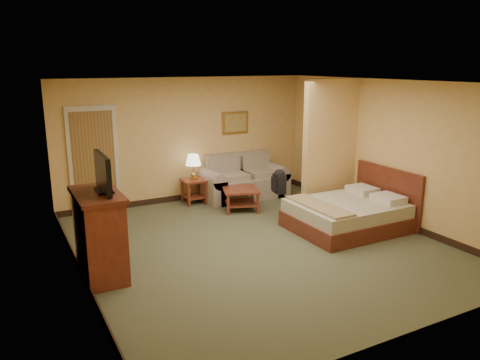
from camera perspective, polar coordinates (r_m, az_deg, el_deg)
floor at (r=7.70m, az=2.15°, el=-7.89°), size 6.00×6.00×0.00m
ceiling at (r=7.14m, az=2.35°, el=11.84°), size 6.00×6.00×0.00m
back_wall at (r=9.97m, az=-6.47°, el=4.88°), size 5.50×0.02×2.60m
left_wall at (r=6.42m, az=-19.50°, el=-0.97°), size 0.02×6.00×2.60m
right_wall at (r=8.99m, az=17.62°, el=3.30°), size 0.02×6.00×2.60m
partition at (r=9.26m, az=10.93°, el=4.01°), size 1.20×0.15×2.60m
door at (r=9.46m, az=-17.39°, el=2.18°), size 0.94×0.16×2.10m
baseboard at (r=10.23m, az=-6.26°, el=-1.99°), size 5.50×0.02×0.12m
loveseat at (r=10.27m, az=0.45°, el=-0.42°), size 1.87×0.87×0.95m
side_table at (r=9.85m, az=-5.65°, el=-0.92°), size 0.47×0.47×0.52m
table_lamp at (r=9.71m, az=-5.73°, el=2.38°), size 0.32×0.32×0.53m
coffee_table at (r=9.36m, az=0.08°, el=-1.81°), size 0.87×0.87×0.44m
wall_picture at (r=10.37m, az=-0.59°, el=7.00°), size 0.63×0.04×0.49m
dresser at (r=6.70m, az=-16.73°, el=-6.37°), size 0.59×1.12×1.20m
tv at (r=6.48m, az=-16.39°, el=0.70°), size 0.22×0.84×0.52m
bed at (r=8.54m, az=13.19°, el=-4.01°), size 1.93×1.59×1.03m
backpack at (r=8.77m, az=4.82°, el=-0.04°), size 0.21×0.29×0.46m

